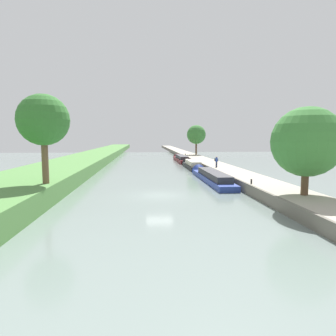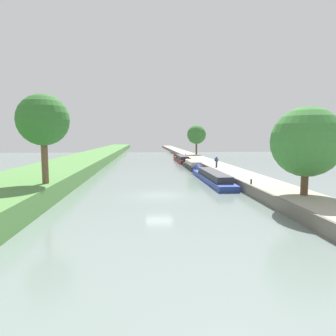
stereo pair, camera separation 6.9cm
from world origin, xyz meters
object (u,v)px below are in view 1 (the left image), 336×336
(narrowboat_blue, at_px, (210,176))
(narrowboat_maroon, at_px, (181,159))
(person_walking, at_px, (217,161))
(mooring_bollard_far, at_px, (185,154))
(narrowboat_black, at_px, (192,165))
(park_bench, at_px, (216,159))
(mooring_bollard_near, at_px, (251,181))

(narrowboat_blue, height_order, narrowboat_maroon, narrowboat_maroon)
(narrowboat_blue, xyz_separation_m, narrowboat_maroon, (0.03, 29.53, 0.06))
(person_walking, bearing_deg, mooring_bollard_far, 91.16)
(narrowboat_blue, height_order, person_walking, person_walking)
(narrowboat_black, distance_m, park_bench, 5.95)
(mooring_bollard_near, bearing_deg, narrowboat_black, 94.37)
(narrowboat_black, bearing_deg, mooring_bollard_near, -85.63)
(park_bench, bearing_deg, person_walking, -103.99)
(narrowboat_blue, bearing_deg, mooring_bollard_near, -77.38)
(narrowboat_maroon, bearing_deg, narrowboat_blue, -90.05)
(narrowboat_black, height_order, person_walking, person_walking)
(narrowboat_blue, distance_m, narrowboat_maroon, 29.53)
(narrowboat_blue, xyz_separation_m, park_bench, (5.32, 18.18, 0.78))
(person_walking, xyz_separation_m, mooring_bollard_far, (-0.59, 29.01, -0.65))
(mooring_bollard_near, relative_size, park_bench, 0.30)
(narrowboat_black, relative_size, mooring_bollard_far, 25.79)
(narrowboat_maroon, bearing_deg, mooring_bollard_far, 73.50)
(mooring_bollard_near, xyz_separation_m, park_bench, (3.34, 27.02, 0.12))
(narrowboat_blue, height_order, mooring_bollard_near, mooring_bollard_near)
(narrowboat_blue, distance_m, person_walking, 7.68)
(narrowboat_black, distance_m, mooring_bollard_near, 24.29)
(narrowboat_maroon, xyz_separation_m, park_bench, (5.29, -11.35, 0.72))
(narrowboat_blue, distance_m, narrowboat_black, 15.36)
(narrowboat_maroon, xyz_separation_m, mooring_bollard_near, (1.95, -38.38, 0.60))
(mooring_bollard_near, height_order, mooring_bollard_far, same)
(person_walking, distance_m, mooring_bollard_far, 29.02)
(narrowboat_black, relative_size, mooring_bollard_near, 25.79)
(narrowboat_blue, relative_size, narrowboat_black, 1.42)
(park_bench, bearing_deg, mooring_bollard_near, -97.05)
(narrowboat_black, bearing_deg, narrowboat_maroon, 90.42)
(narrowboat_black, xyz_separation_m, mooring_bollard_near, (1.85, -24.21, 0.62))
(narrowboat_black, xyz_separation_m, mooring_bollard_far, (1.85, 20.77, 0.62))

